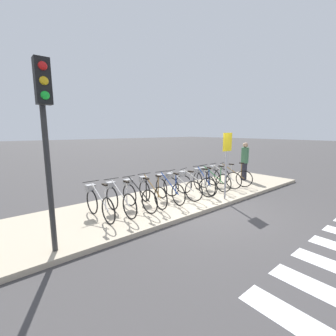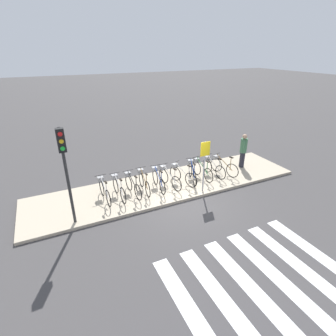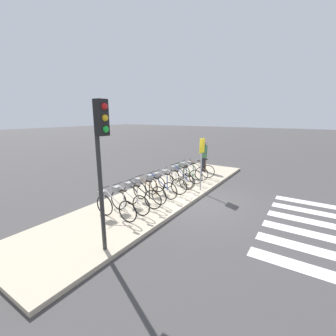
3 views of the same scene
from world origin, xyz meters
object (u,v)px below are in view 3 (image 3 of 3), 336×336
(parked_bicycle_8, at_px, (185,174))
(sign_post, at_px, (202,155))
(parked_bicycle_10, at_px, (197,169))
(parked_bicycle_5, at_px, (166,183))
(parked_bicycle_7, at_px, (180,176))
(pedestrian, at_px, (204,155))
(parked_bicycle_0, at_px, (113,205))
(parked_bicycle_3, at_px, (147,190))
(parked_bicycle_4, at_px, (158,186))
(parked_bicycle_2, at_px, (139,194))
(traffic_light, at_px, (101,146))
(parked_bicycle_1, at_px, (127,199))
(parked_bicycle_6, at_px, (174,179))
(parked_bicycle_9, at_px, (191,171))

(parked_bicycle_8, bearing_deg, sign_post, -118.69)
(parked_bicycle_10, bearing_deg, parked_bicycle_5, -179.92)
(parked_bicycle_5, relative_size, parked_bicycle_7, 1.03)
(parked_bicycle_10, bearing_deg, parked_bicycle_8, 175.67)
(parked_bicycle_8, height_order, pedestrian, pedestrian)
(parked_bicycle_0, relative_size, parked_bicycle_3, 1.00)
(parked_bicycle_4, relative_size, sign_post, 0.73)
(parked_bicycle_2, distance_m, parked_bicycle_10, 4.63)
(parked_bicycle_3, bearing_deg, parked_bicycle_0, -179.70)
(parked_bicycle_3, distance_m, sign_post, 2.79)
(parked_bicycle_0, xyz_separation_m, parked_bicycle_7, (4.12, -0.01, 0.00))
(parked_bicycle_7, xyz_separation_m, parked_bicycle_8, (0.52, 0.02, 0.00))
(parked_bicycle_0, height_order, sign_post, sign_post)
(parked_bicycle_2, xyz_separation_m, traffic_light, (-2.50, -1.12, 2.07))
(parked_bicycle_1, xyz_separation_m, parked_bicycle_6, (2.94, -0.04, 0.00))
(parked_bicycle_2, distance_m, parked_bicycle_8, 3.46)
(parked_bicycle_8, bearing_deg, parked_bicycle_3, -179.95)
(parked_bicycle_1, relative_size, parked_bicycle_3, 1.00)
(parked_bicycle_6, relative_size, parked_bicycle_10, 0.99)
(parked_bicycle_10, bearing_deg, parked_bicycle_4, 179.56)
(parked_bicycle_0, height_order, parked_bicycle_1, same)
(sign_post, bearing_deg, parked_bicycle_7, 84.63)
(parked_bicycle_0, distance_m, parked_bicycle_7, 4.12)
(parked_bicycle_9, relative_size, pedestrian, 0.93)
(parked_bicycle_2, distance_m, parked_bicycle_3, 0.54)
(parked_bicycle_10, distance_m, traffic_light, 7.51)
(pedestrian, bearing_deg, parked_bicycle_6, -176.19)
(parked_bicycle_0, xyz_separation_m, parked_bicycle_4, (2.36, -0.05, 0.00))
(parked_bicycle_7, xyz_separation_m, parked_bicycle_10, (1.69, -0.07, 0.00))
(parked_bicycle_0, distance_m, traffic_light, 2.73)
(parked_bicycle_0, xyz_separation_m, sign_post, (4.02, -1.13, 1.08))
(parked_bicycle_8, bearing_deg, parked_bicycle_7, -178.13)
(parked_bicycle_4, bearing_deg, parked_bicycle_0, 178.78)
(parked_bicycle_6, bearing_deg, parked_bicycle_8, 4.94)
(parked_bicycle_1, bearing_deg, parked_bicycle_10, -0.38)
(parked_bicycle_2, relative_size, parked_bicycle_10, 1.04)
(parked_bicycle_4, bearing_deg, parked_bicycle_2, -179.91)
(parked_bicycle_6, relative_size, parked_bicycle_8, 0.95)
(pedestrian, bearing_deg, parked_bicycle_9, -175.87)
(parked_bicycle_9, distance_m, parked_bicycle_10, 0.54)
(parked_bicycle_1, height_order, parked_bicycle_4, same)
(parked_bicycle_7, relative_size, parked_bicycle_10, 1.00)
(parked_bicycle_1, distance_m, sign_post, 3.76)
(parked_bicycle_0, xyz_separation_m, parked_bicycle_2, (1.18, -0.05, 0.00))
(parked_bicycle_5, bearing_deg, traffic_light, -165.36)
(parked_bicycle_7, height_order, sign_post, sign_post)
(parked_bicycle_6, xyz_separation_m, parked_bicycle_8, (1.12, 0.10, 0.00))
(parked_bicycle_7, distance_m, traffic_light, 5.94)
(parked_bicycle_9, xyz_separation_m, pedestrian, (1.93, 0.14, 0.49))
(sign_post, bearing_deg, parked_bicycle_2, 159.30)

